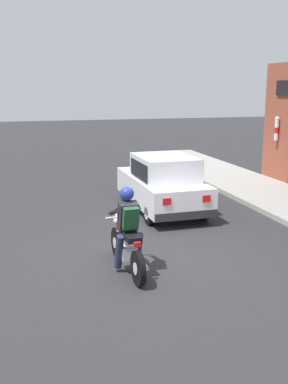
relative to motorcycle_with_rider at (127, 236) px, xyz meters
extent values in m
plane|color=#2B2B2D|center=(0.49, 0.46, -0.68)|extent=(80.00, 80.00, 0.00)
cylinder|color=white|center=(6.97, 6.23, 1.22)|extent=(0.14, 0.14, 0.70)
cylinder|color=red|center=(6.97, 6.23, 1.22)|extent=(0.15, 0.15, 0.20)
sphere|color=silver|center=(6.97, 6.23, 1.62)|extent=(0.16, 0.16, 0.16)
cylinder|color=black|center=(-0.03, 0.72, -0.37)|extent=(0.12, 0.62, 0.62)
cylinder|color=silver|center=(-0.03, 0.72, -0.37)|extent=(0.13, 0.22, 0.22)
cylinder|color=black|center=(0.02, -0.68, -0.37)|extent=(0.12, 0.62, 0.62)
cylinder|color=silver|center=(0.02, -0.68, -0.37)|extent=(0.13, 0.22, 0.22)
cube|color=silver|center=(0.00, -0.03, -0.29)|extent=(0.30, 0.41, 0.24)
ellipsoid|color=#B21919|center=(-0.01, 0.22, 0.12)|extent=(0.32, 0.53, 0.24)
cube|color=black|center=(0.01, -0.26, 0.08)|extent=(0.28, 0.57, 0.10)
cylinder|color=silver|center=(-0.03, 0.62, -0.05)|extent=(0.08, 0.33, 0.68)
cylinder|color=silver|center=(-0.02, 0.50, 0.23)|extent=(0.56, 0.06, 0.04)
sphere|color=silver|center=(-0.03, 0.67, 0.11)|extent=(0.16, 0.16, 0.16)
cylinder|color=silver|center=(0.17, -0.42, -0.39)|extent=(0.10, 0.55, 0.08)
cube|color=red|center=(0.02, -0.63, 0.05)|extent=(0.12, 0.06, 0.08)
cylinder|color=#282D4C|center=(-0.18, -0.11, -0.25)|extent=(0.15, 0.36, 0.71)
cylinder|color=#282D4C|center=(0.18, -0.09, -0.25)|extent=(0.15, 0.36, 0.71)
cube|color=#232328|center=(0.00, -0.08, 0.40)|extent=(0.35, 0.34, 0.57)
cylinder|color=#232328|center=(-0.21, 0.15, 0.44)|extent=(0.11, 0.52, 0.26)
cylinder|color=#232328|center=(0.19, 0.17, 0.44)|extent=(0.11, 0.52, 0.26)
sphere|color=navy|center=(0.00, -0.02, 0.81)|extent=(0.26, 0.26, 0.26)
cube|color=#1E4728|center=(0.01, -0.24, 0.42)|extent=(0.29, 0.25, 0.42)
cylinder|color=black|center=(1.22, 5.08, -0.38)|extent=(0.19, 0.60, 0.60)
cylinder|color=silver|center=(1.22, 5.08, -0.38)|extent=(0.20, 0.33, 0.33)
cylinder|color=black|center=(2.66, 5.09, -0.38)|extent=(0.19, 0.60, 0.60)
cylinder|color=silver|center=(2.66, 5.09, -0.38)|extent=(0.20, 0.33, 0.33)
cylinder|color=black|center=(1.25, 2.68, -0.38)|extent=(0.19, 0.60, 0.60)
cylinder|color=silver|center=(1.25, 2.68, -0.38)|extent=(0.20, 0.33, 0.33)
cylinder|color=black|center=(2.69, 2.69, -0.38)|extent=(0.19, 0.60, 0.60)
cylinder|color=silver|center=(2.69, 2.69, -0.38)|extent=(0.20, 0.33, 0.33)
cube|color=silver|center=(1.96, 3.88, -0.08)|extent=(1.68, 3.72, 0.70)
cube|color=silver|center=(1.96, 3.63, 0.56)|extent=(1.46, 1.92, 0.66)
cube|color=black|center=(1.95, 4.50, 0.51)|extent=(1.33, 0.36, 0.51)
cube|color=black|center=(1.24, 3.63, 0.54)|extent=(0.05, 1.52, 0.46)
cube|color=black|center=(2.69, 3.64, 0.54)|extent=(0.05, 1.52, 0.46)
cube|color=silver|center=(1.43, 5.74, 0.04)|extent=(0.24, 0.04, 0.14)
cube|color=red|center=(1.47, 2.02, 0.06)|extent=(0.20, 0.04, 0.16)
cube|color=silver|center=(2.45, 5.75, 0.04)|extent=(0.24, 0.04, 0.14)
cube|color=red|center=(2.49, 2.03, 0.06)|extent=(0.20, 0.04, 0.16)
cube|color=#28282B|center=(1.94, 5.71, -0.33)|extent=(1.61, 0.14, 0.20)
cube|color=#28282B|center=(1.98, 2.05, -0.33)|extent=(1.61, 0.14, 0.20)
camera|label=1|loc=(-1.89, -7.67, 2.67)|focal=42.00mm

